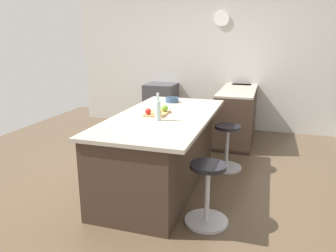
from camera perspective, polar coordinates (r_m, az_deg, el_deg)
ground_plane at (r=4.52m, az=-0.52°, el=-8.22°), size 7.02×7.02×0.00m
interior_partition_left at (r=6.69m, az=6.53°, el=11.87°), size 0.15×5.40×2.82m
sink_cabinet at (r=6.38m, az=12.43°, el=2.86°), size 2.47×0.60×1.21m
oven_range at (r=6.69m, az=-1.22°, el=3.63°), size 0.60×0.61×0.90m
kitchen_island at (r=4.06m, az=-1.31°, el=-4.12°), size 2.32×1.12×0.90m
stool_by_window at (r=4.64m, az=10.31°, el=-3.91°), size 0.44×0.44×0.63m
stool_middle at (r=3.30m, az=6.91°, el=-12.05°), size 0.44×0.44×0.63m
cutting_board at (r=3.96m, az=-1.88°, el=2.25°), size 0.36×0.24×0.02m
apple_yellow at (r=3.81m, az=-1.70°, el=2.53°), size 0.09×0.09×0.09m
apple_red at (r=3.87m, az=-3.52°, el=2.60°), size 0.07×0.07×0.07m
apple_green at (r=4.01m, az=-0.60°, el=3.18°), size 0.08×0.08×0.08m
water_bottle at (r=3.64m, az=-1.78°, el=2.88°), size 0.06×0.06×0.31m
fruit_bowl at (r=4.69m, az=0.71°, el=4.70°), size 0.19×0.19×0.07m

